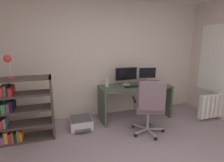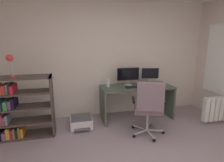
# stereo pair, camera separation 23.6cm
# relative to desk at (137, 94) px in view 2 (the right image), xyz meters

# --- Properties ---
(wall_back) EXTENTS (4.76, 0.10, 2.54)m
(wall_back) POSITION_rel_desk_xyz_m (-0.62, 0.46, 0.73)
(wall_back) COLOR beige
(wall_back) RESTS_ON ground
(desk) EXTENTS (1.53, 0.63, 0.73)m
(desk) POSITION_rel_desk_xyz_m (0.00, 0.00, 0.00)
(desk) COLOR #465244
(desk) RESTS_ON ground
(monitor_main) EXTENTS (0.49, 0.18, 0.38)m
(monitor_main) POSITION_rel_desk_xyz_m (-0.15, 0.14, 0.41)
(monitor_main) COLOR #B2B5B7
(monitor_main) RESTS_ON desk
(monitor_secondary) EXTENTS (0.41, 0.18, 0.37)m
(monitor_secondary) POSITION_rel_desk_xyz_m (0.36, 0.14, 0.41)
(monitor_secondary) COLOR #B2B5B7
(monitor_secondary) RESTS_ON desk
(keyboard) EXTENTS (0.34, 0.14, 0.02)m
(keyboard) POSITION_rel_desk_xyz_m (-0.10, -0.08, 0.20)
(keyboard) COLOR black
(keyboard) RESTS_ON desk
(computer_mouse) EXTENTS (0.08, 0.11, 0.03)m
(computer_mouse) POSITION_rel_desk_xyz_m (0.18, -0.05, 0.20)
(computer_mouse) COLOR black
(computer_mouse) RESTS_ON desk
(desktop_speaker) EXTENTS (0.07, 0.07, 0.17)m
(desktop_speaker) POSITION_rel_desk_xyz_m (-0.61, 0.10, 0.27)
(desktop_speaker) COLOR silver
(desktop_speaker) RESTS_ON desk
(office_chair) EXTENTS (0.63, 0.62, 1.03)m
(office_chair) POSITION_rel_desk_xyz_m (-0.09, -0.79, 0.04)
(office_chair) COLOR #B7BABC
(office_chair) RESTS_ON ground
(bookshelf) EXTENTS (0.94, 0.35, 1.09)m
(bookshelf) POSITION_rel_desk_xyz_m (-2.29, -0.27, -0.02)
(bookshelf) COLOR #443632
(bookshelf) RESTS_ON ground
(desk_lamp) EXTENTS (0.13, 0.12, 0.37)m
(desk_lamp) POSITION_rel_desk_xyz_m (-2.33, -0.27, 0.83)
(desk_lamp) COLOR red
(desk_lamp) RESTS_ON bookshelf
(printer) EXTENTS (0.42, 0.49, 0.21)m
(printer) POSITION_rel_desk_xyz_m (-1.22, -0.14, -0.44)
(printer) COLOR silver
(printer) RESTS_ON ground
(radiator) EXTENTS (0.90, 0.10, 0.50)m
(radiator) POSITION_rel_desk_xyz_m (1.66, -0.63, -0.23)
(radiator) COLOR white
(radiator) RESTS_ON ground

